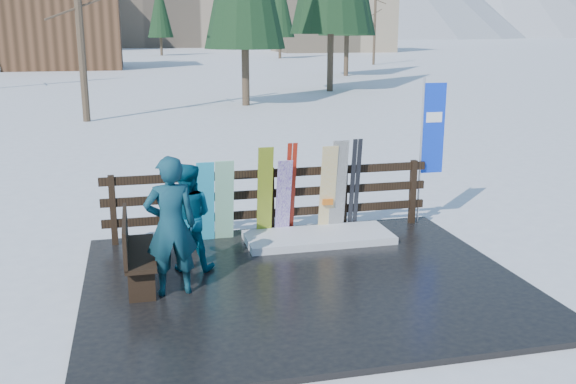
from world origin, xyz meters
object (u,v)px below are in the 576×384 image
object	(u,v)px
snowboard_5	(328,190)
snowboard_4	(338,186)
snowboard_2	(265,192)
person_front	(171,226)
snowboard_1	(224,200)
rental_flag	(430,134)
bench	(134,249)
snowboard_0	(205,202)
snowboard_3	(283,198)
person_back	(187,217)

from	to	relation	value
snowboard_5	snowboard_4	bearing A→B (deg)	0.00
snowboard_2	person_front	xyz separation A→B (m)	(-1.65, -2.02, 0.15)
snowboard_1	person_front	size ratio (longest dim) A/B	0.75
rental_flag	snowboard_4	bearing A→B (deg)	-171.38
bench	snowboard_1	xyz separation A→B (m)	(1.46, 1.61, 0.17)
snowboard_1	person_front	distance (m)	2.25
snowboard_2	snowboard_4	size ratio (longest dim) A/B	0.97
snowboard_0	snowboard_5	bearing A→B (deg)	0.00
snowboard_5	person_front	bearing A→B (deg)	-143.62
snowboard_0	snowboard_5	xyz separation A→B (m)	(2.08, 0.00, 0.09)
bench	snowboard_3	xyz separation A→B (m)	(2.45, 1.61, 0.15)
snowboard_0	snowboard_3	distance (m)	1.30
bench	snowboard_3	distance (m)	2.94
snowboard_4	rental_flag	size ratio (longest dim) A/B	0.63
person_front	person_back	world-z (taller)	person_front
snowboard_4	snowboard_5	distance (m)	0.19
snowboard_5	person_back	xyz separation A→B (m)	(-2.47, -1.16, 0.02)
snowboard_3	bench	bearing A→B (deg)	-146.69
person_back	snowboard_5	bearing A→B (deg)	-140.63
snowboard_1	snowboard_2	distance (m)	0.68
snowboard_1	snowboard_2	world-z (taller)	snowboard_2
snowboard_3	rental_flag	world-z (taller)	rental_flag
person_front	person_back	distance (m)	0.91
bench	snowboard_1	world-z (taller)	snowboard_1
snowboard_5	rental_flag	xyz separation A→B (m)	(1.97, 0.27, 0.84)
snowboard_3	snowboard_5	size ratio (longest dim) A/B	0.88
person_back	snowboard_3	bearing A→B (deg)	-131.40
snowboard_4	rental_flag	xyz separation A→B (m)	(1.78, 0.27, 0.80)
bench	snowboard_2	world-z (taller)	snowboard_2
person_front	person_back	xyz separation A→B (m)	(0.27, 0.86, -0.15)
snowboard_1	snowboard_4	size ratio (longest dim) A/B	0.86
snowboard_0	bench	bearing A→B (deg)	-125.49
snowboard_1	snowboard_2	xyz separation A→B (m)	(0.68, -0.00, 0.10)
snowboard_1	snowboard_3	size ratio (longest dim) A/B	1.02
rental_flag	snowboard_0	bearing A→B (deg)	-176.18
snowboard_1	rental_flag	world-z (taller)	rental_flag
snowboard_5	snowboard_2	bearing A→B (deg)	180.00
snowboard_3	person_back	bearing A→B (deg)	-145.52
snowboard_3	person_front	world-z (taller)	person_front
bench	snowboard_4	size ratio (longest dim) A/B	0.92
snowboard_1	bench	bearing A→B (deg)	-132.14
bench	snowboard_5	xyz separation A→B (m)	(3.22, 1.61, 0.25)
bench	snowboard_0	size ratio (longest dim) A/B	1.09
rental_flag	person_front	world-z (taller)	rental_flag
snowboard_2	rental_flag	bearing A→B (deg)	5.05
person_front	bench	bearing A→B (deg)	-44.67
snowboard_3	person_back	distance (m)	2.06
snowboard_0	snowboard_3	xyz separation A→B (m)	(1.30, 0.00, -0.01)
snowboard_3	person_front	distance (m)	2.83
bench	person_front	bearing A→B (deg)	-40.19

